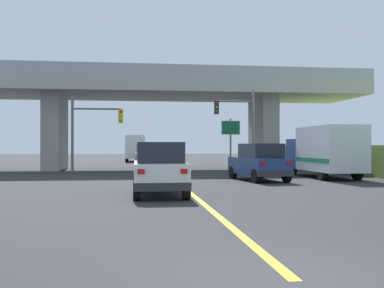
# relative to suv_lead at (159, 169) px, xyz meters

# --- Properties ---
(ground) EXTENTS (160.00, 160.00, 0.00)m
(ground) POSITION_rel_suv_lead_xyz_m (1.29, 19.96, -1.01)
(ground) COLOR #2B2B2D
(overpass_bridge) EXTENTS (32.75, 8.05, 7.98)m
(overpass_bridge) POSITION_rel_suv_lead_xyz_m (1.29, 19.96, 4.83)
(overpass_bridge) COLOR #A8A59E
(overpass_bridge) RESTS_ON ground
(lane_divider_stripe) EXTENTS (0.20, 28.01, 0.01)m
(lane_divider_stripe) POSITION_rel_suv_lead_xyz_m (1.29, 2.84, -1.01)
(lane_divider_stripe) COLOR yellow
(lane_divider_stripe) RESTS_ON ground
(suv_lead) EXTENTS (1.97, 4.42, 2.02)m
(suv_lead) POSITION_rel_suv_lead_xyz_m (0.00, 0.00, 0.00)
(suv_lead) COLOR silver
(suv_lead) RESTS_ON ground
(suv_crossing) EXTENTS (2.56, 4.66, 2.02)m
(suv_crossing) POSITION_rel_suv_lead_xyz_m (5.77, 6.64, 0.00)
(suv_crossing) COLOR navy
(suv_crossing) RESTS_ON ground
(box_truck) EXTENTS (2.33, 6.94, 3.02)m
(box_truck) POSITION_rel_suv_lead_xyz_m (10.25, 8.30, 0.58)
(box_truck) COLOR navy
(box_truck) RESTS_ON ground
(sedan_oncoming) EXTENTS (2.02, 4.85, 2.02)m
(sedan_oncoming) POSITION_rel_suv_lead_xyz_m (0.07, 26.11, 0.00)
(sedan_oncoming) COLOR silver
(sedan_oncoming) RESTS_ON ground
(traffic_signal_nearside) EXTENTS (3.01, 0.36, 6.04)m
(traffic_signal_nearside) POSITION_rel_suv_lead_xyz_m (6.80, 15.19, 2.75)
(traffic_signal_nearside) COLOR slate
(traffic_signal_nearside) RESTS_ON ground
(traffic_signal_farside) EXTENTS (3.50, 0.36, 5.29)m
(traffic_signal_farside) POSITION_rel_suv_lead_xyz_m (-3.96, 14.24, 2.30)
(traffic_signal_farside) COLOR #56595E
(traffic_signal_farside) RESTS_ON ground
(highway_sign) EXTENTS (1.48, 0.17, 4.05)m
(highway_sign) POSITION_rel_suv_lead_xyz_m (6.51, 17.44, 1.93)
(highway_sign) COLOR slate
(highway_sign) RESTS_ON ground
(semi_truck_distant) EXTENTS (2.33, 7.33, 3.21)m
(semi_truck_distant) POSITION_rel_suv_lead_xyz_m (-0.95, 39.21, 0.67)
(semi_truck_distant) COLOR silver
(semi_truck_distant) RESTS_ON ground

